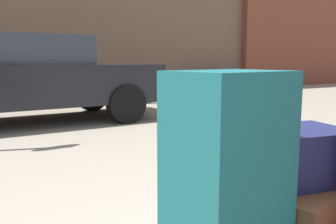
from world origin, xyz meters
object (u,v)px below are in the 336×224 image
Objects in this scene: suitcase_teal_rear_right at (227,175)px; bollard_kerb_mid at (196,87)px; suitcase_brown_stacked_top at (296,205)px; bicycle_leaning at (221,80)px; parked_car at (20,77)px; bollard_kerb_far at (232,86)px; duffel_bag_navy_topmost_pile at (299,154)px; bollard_kerb_near at (146,89)px.

bollard_kerb_mid is (4.48, 6.84, -0.33)m from suitcase_teal_rear_right.
suitcase_brown_stacked_top is 0.30× the size of bicycle_leaning.
parked_car reaches higher than bicycle_leaning.
suitcase_brown_stacked_top is 0.49m from suitcase_teal_rear_right.
parked_car reaches higher than suitcase_teal_rear_right.
parked_car reaches higher than bollard_kerb_far.
duffel_bag_navy_topmost_pile is at bearing -126.23° from bicycle_leaning.
bollard_kerb_mid reaches higher than suitcase_brown_stacked_top.
bollard_kerb_near is (2.61, 6.76, -0.11)m from suitcase_brown_stacked_top.
parked_car is 5.82m from bollard_kerb_far.
bollard_kerb_far is (1.18, 0.00, 0.00)m from bollard_kerb_mid.
bollard_kerb_near and bollard_kerb_mid have the same top height.
parked_car is 6.43× the size of bollard_kerb_near.
bicycle_leaning reaches higher than suitcase_brown_stacked_top.
parked_car is 6.43× the size of bollard_kerb_mid.
bicycle_leaning is at bearing 40.77° from bollard_kerb_mid.
bollard_kerb_mid is (-2.44, -2.10, -0.03)m from bicycle_leaning.
suitcase_brown_stacked_top is 0.78× the size of bollard_kerb_far.
suitcase_teal_rear_right is at bearing -123.22° from bollard_kerb_mid.
bollard_kerb_near is 1.00× the size of bollard_kerb_mid.
bicycle_leaning reaches higher than bollard_kerb_mid.
duffel_bag_navy_topmost_pile is 0.53× the size of bollard_kerb_near.
duffel_bag_navy_topmost_pile reaches higher than bollard_kerb_near.
bicycle_leaning is 2.57× the size of bollard_kerb_far.
bollard_kerb_mid is at bearing 180.00° from bollard_kerb_far.
bollard_kerb_near and bollard_kerb_far have the same top height.
parked_car reaches higher than bollard_kerb_mid.
suitcase_brown_stacked_top is 0.12× the size of parked_car.
suitcase_teal_rear_right is at bearing -113.93° from bollard_kerb_near.
bollard_kerb_near is at bearing 26.40° from parked_car.
bicycle_leaning is 2.57× the size of bollard_kerb_mid.
duffel_bag_navy_topmost_pile is (0.43, 0.09, -0.01)m from suitcase_teal_rear_right.
bicycle_leaning is at bearing 59.04° from bollard_kerb_far.
bollard_kerb_far is (5.61, 1.48, -0.42)m from parked_car.
suitcase_brown_stacked_top is 7.24m from bollard_kerb_near.
suitcase_teal_rear_right is at bearing -90.52° from parked_car.
suitcase_teal_rear_right is 8.18m from bollard_kerb_mid.
bicycle_leaning is at bearing 39.62° from suitcase_brown_stacked_top.
suitcase_brown_stacked_top is 0.80× the size of suitcase_teal_rear_right.
bollard_kerb_near is at bearing 58.35° from suitcase_teal_rear_right.
bollard_kerb_far is at bearing 61.88° from duffel_bag_navy_topmost_pile.
bollard_kerb_far is (2.62, 0.00, 0.00)m from bollard_kerb_near.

